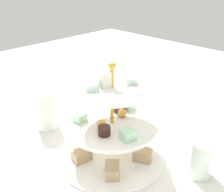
% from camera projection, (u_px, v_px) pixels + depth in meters
% --- Properties ---
extents(ground_plane, '(2.40, 2.40, 0.00)m').
position_uv_depth(ground_plane, '(112.00, 156.00, 0.73)').
color(ground_plane, silver).
extents(tiered_serving_stand, '(0.29, 0.29, 0.27)m').
position_uv_depth(tiered_serving_stand, '(112.00, 131.00, 0.69)').
color(tiered_serving_stand, white).
rests_on(tiered_serving_stand, ground_plane).
extents(water_glass_tall_right, '(0.07, 0.07, 0.12)m').
position_uv_depth(water_glass_tall_right, '(46.00, 110.00, 0.83)').
color(water_glass_tall_right, silver).
rests_on(water_glass_tall_right, ground_plane).
extents(butter_knife_left, '(0.16, 0.09, 0.00)m').
position_uv_depth(butter_knife_left, '(147.00, 108.00, 0.98)').
color(butter_knife_left, silver).
rests_on(butter_knife_left, ground_plane).
extents(water_glass_mid_back, '(0.06, 0.06, 0.10)m').
position_uv_depth(water_glass_mid_back, '(201.00, 159.00, 0.64)').
color(water_glass_mid_back, silver).
rests_on(water_glass_mid_back, ground_plane).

